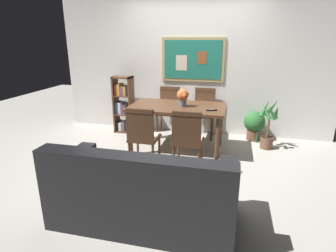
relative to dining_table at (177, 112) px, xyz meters
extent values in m
plane|color=#B7B2A8|center=(0.08, -0.41, -0.66)|extent=(12.00, 12.00, 0.00)
cube|color=silver|center=(0.08, 1.04, 0.64)|extent=(5.20, 0.10, 2.60)
cube|color=tan|center=(0.08, 0.98, 0.75)|extent=(1.17, 0.02, 0.80)
cube|color=#1E7260|center=(0.08, 0.96, 0.75)|extent=(1.07, 0.01, 0.70)
cube|color=beige|center=(-0.13, 0.96, 0.69)|extent=(0.21, 0.00, 0.28)
cube|color=brown|center=(0.25, 0.96, 0.79)|extent=(0.18, 0.00, 0.23)
cube|color=brown|center=(0.00, 0.00, 0.08)|extent=(1.52, 0.90, 0.04)
cylinder|color=brown|center=(-0.68, -0.37, -0.30)|extent=(0.07, 0.07, 0.72)
cylinder|color=brown|center=(0.68, -0.37, -0.30)|extent=(0.07, 0.07, 0.72)
cylinder|color=brown|center=(-0.68, 0.37, -0.30)|extent=(0.07, 0.07, 0.72)
cylinder|color=brown|center=(0.68, 0.37, -0.30)|extent=(0.07, 0.07, 0.72)
cube|color=brown|center=(0.30, -0.72, -0.22)|extent=(0.40, 0.40, 0.03)
cube|color=beige|center=(0.30, -0.72, -0.20)|extent=(0.36, 0.36, 0.03)
cylinder|color=brown|center=(0.13, -0.89, -0.45)|extent=(0.04, 0.04, 0.42)
cylinder|color=brown|center=(0.47, -0.89, -0.45)|extent=(0.04, 0.04, 0.42)
cylinder|color=brown|center=(0.13, -0.55, -0.45)|extent=(0.04, 0.04, 0.42)
cylinder|color=brown|center=(0.47, -0.55, -0.45)|extent=(0.04, 0.04, 0.42)
cube|color=brown|center=(0.30, -0.90, 0.02)|extent=(0.38, 0.04, 0.46)
cube|color=brown|center=(0.30, -0.90, 0.22)|extent=(0.38, 0.05, 0.06)
cube|color=brown|center=(0.35, 0.72, -0.22)|extent=(0.40, 0.40, 0.03)
cube|color=beige|center=(0.35, 0.72, -0.20)|extent=(0.36, 0.36, 0.03)
cylinder|color=brown|center=(0.52, 0.89, -0.45)|extent=(0.04, 0.04, 0.42)
cylinder|color=brown|center=(0.18, 0.89, -0.45)|extent=(0.04, 0.04, 0.42)
cylinder|color=brown|center=(0.52, 0.55, -0.45)|extent=(0.04, 0.04, 0.42)
cylinder|color=brown|center=(0.18, 0.55, -0.45)|extent=(0.04, 0.04, 0.42)
cube|color=brown|center=(0.35, 0.90, 0.02)|extent=(0.38, 0.04, 0.46)
cube|color=brown|center=(0.35, 0.90, 0.22)|extent=(0.38, 0.05, 0.06)
cube|color=brown|center=(-0.33, -0.73, -0.22)|extent=(0.40, 0.40, 0.03)
cube|color=beige|center=(-0.33, -0.73, -0.20)|extent=(0.36, 0.36, 0.03)
cylinder|color=brown|center=(-0.50, -0.90, -0.45)|extent=(0.04, 0.04, 0.42)
cylinder|color=brown|center=(-0.16, -0.90, -0.45)|extent=(0.04, 0.04, 0.42)
cylinder|color=brown|center=(-0.50, -0.56, -0.45)|extent=(0.04, 0.04, 0.42)
cylinder|color=brown|center=(-0.16, -0.56, -0.45)|extent=(0.04, 0.04, 0.42)
cube|color=brown|center=(-0.33, -0.91, 0.02)|extent=(0.38, 0.04, 0.46)
cube|color=brown|center=(-0.33, -0.91, 0.22)|extent=(0.38, 0.05, 0.06)
cube|color=brown|center=(-0.33, 0.71, -0.22)|extent=(0.40, 0.40, 0.03)
cube|color=beige|center=(-0.33, 0.71, -0.20)|extent=(0.36, 0.36, 0.03)
cylinder|color=brown|center=(-0.16, 0.88, -0.45)|extent=(0.04, 0.04, 0.42)
cylinder|color=brown|center=(-0.50, 0.88, -0.45)|extent=(0.04, 0.04, 0.42)
cylinder|color=brown|center=(-0.16, 0.54, -0.45)|extent=(0.04, 0.04, 0.42)
cylinder|color=brown|center=(-0.50, 0.54, -0.45)|extent=(0.04, 0.04, 0.42)
cube|color=brown|center=(-0.33, 0.89, 0.02)|extent=(0.38, 0.04, 0.46)
cube|color=brown|center=(-0.33, 0.89, 0.22)|extent=(0.38, 0.05, 0.06)
cube|color=black|center=(0.05, -1.89, -0.46)|extent=(1.80, 0.84, 0.40)
cube|color=black|center=(0.05, -2.21, -0.04)|extent=(1.80, 0.20, 0.44)
cube|color=black|center=(-0.76, -1.89, -0.15)|extent=(0.18, 0.80, 0.22)
cube|color=black|center=(0.86, -1.89, -0.15)|extent=(0.18, 0.80, 0.22)
cube|color=#8C6B4C|center=(-0.40, -2.07, -0.10)|extent=(0.32, 0.16, 0.33)
cube|color=#334C72|center=(0.05, -2.07, -0.10)|extent=(0.32, 0.16, 0.33)
cube|color=brown|center=(-1.39, 0.70, -0.11)|extent=(0.03, 0.28, 1.10)
cube|color=brown|center=(-1.06, 0.70, -0.11)|extent=(0.03, 0.28, 1.10)
cube|color=brown|center=(-1.22, 0.70, -0.65)|extent=(0.36, 0.28, 0.03)
cube|color=brown|center=(-1.22, 0.70, 0.43)|extent=(0.36, 0.28, 0.03)
cube|color=brown|center=(-1.22, 0.70, -0.29)|extent=(0.30, 0.28, 0.02)
cube|color=brown|center=(-1.22, 0.70, 0.07)|extent=(0.30, 0.28, 0.02)
cube|color=black|center=(-1.34, 0.70, -0.54)|extent=(0.04, 0.22, 0.18)
cube|color=beige|center=(-1.28, 0.70, -0.55)|extent=(0.06, 0.22, 0.17)
cube|color=#595960|center=(-1.22, 0.70, -0.54)|extent=(0.06, 0.22, 0.19)
cube|color=black|center=(-1.17, 0.70, -0.52)|extent=(0.04, 0.22, 0.22)
cube|color=#2D4C8C|center=(-1.33, 0.70, -0.17)|extent=(0.05, 0.22, 0.23)
cube|color=beige|center=(-1.27, 0.70, -0.17)|extent=(0.05, 0.22, 0.23)
cube|color=#7F3F72|center=(-1.22, 0.70, -0.18)|extent=(0.04, 0.22, 0.21)
cube|color=#595960|center=(-1.18, 0.70, -0.19)|extent=(0.04, 0.22, 0.19)
cube|color=black|center=(-1.13, 0.70, -0.17)|extent=(0.05, 0.22, 0.22)
cube|color=#B2332D|center=(-1.34, 0.70, 0.18)|extent=(0.04, 0.22, 0.20)
cube|color=gold|center=(-1.28, 0.70, 0.19)|extent=(0.06, 0.22, 0.22)
cube|color=#7F3F72|center=(-1.22, 0.70, 0.18)|extent=(0.05, 0.22, 0.19)
cube|color=gold|center=(-1.16, 0.70, 0.17)|extent=(0.06, 0.22, 0.18)
cube|color=black|center=(-1.09, 0.70, 0.17)|extent=(0.05, 0.22, 0.18)
cylinder|color=brown|center=(1.27, 0.79, -0.56)|extent=(0.25, 0.25, 0.20)
cylinder|color=#332319|center=(1.27, 0.79, -0.47)|extent=(0.22, 0.22, 0.02)
sphere|color=#2D6B33|center=(1.27, 0.79, -0.31)|extent=(0.38, 0.38, 0.38)
cylinder|color=#2D6B33|center=(1.33, 0.66, -0.56)|extent=(0.03, 0.03, 0.27)
cylinder|color=#2D6B33|center=(1.39, 0.87, -0.57)|extent=(0.03, 0.03, 0.30)
cylinder|color=brown|center=(1.47, 0.41, -0.56)|extent=(0.21, 0.21, 0.20)
cylinder|color=#332319|center=(1.47, 0.41, -0.47)|extent=(0.19, 0.19, 0.02)
cylinder|color=brown|center=(1.47, 0.41, -0.29)|extent=(0.04, 0.04, 0.34)
cone|color=#2D6B33|center=(1.57, 0.42, -0.01)|extent=(0.09, 0.23, 0.26)
cone|color=#2D6B33|center=(1.51, 0.51, 0.03)|extent=(0.25, 0.16, 0.33)
cone|color=#2D6B33|center=(1.40, 0.49, 0.02)|extent=(0.22, 0.22, 0.31)
cone|color=#2D6B33|center=(1.41, 0.35, -0.01)|extent=(0.21, 0.20, 0.25)
cone|color=#2D6B33|center=(1.49, 0.33, -0.01)|extent=(0.22, 0.13, 0.25)
cylinder|color=slate|center=(0.09, -0.02, 0.16)|extent=(0.13, 0.13, 0.12)
sphere|color=#D86633|center=(0.09, -0.02, 0.28)|extent=(0.19, 0.19, 0.19)
sphere|color=pink|center=(0.05, 0.04, 0.31)|extent=(0.06, 0.06, 0.06)
sphere|color=#D86633|center=(0.13, -0.09, 0.28)|extent=(0.07, 0.07, 0.07)
sphere|color=#EACC4C|center=(0.16, 0.00, 0.30)|extent=(0.07, 0.07, 0.07)
cube|color=black|center=(0.56, -0.19, 0.11)|extent=(0.16, 0.09, 0.02)
cube|color=gray|center=(0.56, -0.19, 0.12)|extent=(0.10, 0.06, 0.00)
camera|label=1|loc=(0.85, -4.22, 1.13)|focal=29.35mm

